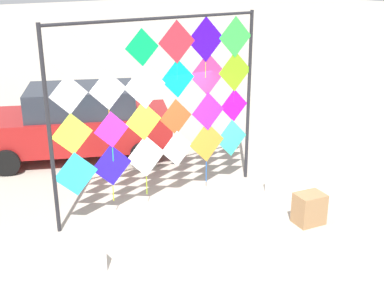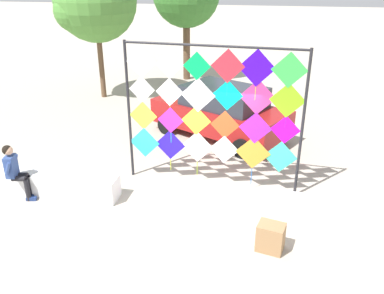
{
  "view_description": "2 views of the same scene",
  "coord_description": "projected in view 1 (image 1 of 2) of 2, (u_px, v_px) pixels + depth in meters",
  "views": [
    {
      "loc": [
        -4.88,
        -6.5,
        4.38
      ],
      "look_at": [
        0.47,
        0.5,
        1.18
      ],
      "focal_mm": 46.2,
      "sensor_mm": 36.0,
      "label": 1
    },
    {
      "loc": [
        1.44,
        -8.06,
        5.09
      ],
      "look_at": [
        -0.36,
        0.76,
        1.1
      ],
      "focal_mm": 37.3,
      "sensor_mm": 36.0,
      "label": 2
    }
  ],
  "objects": [
    {
      "name": "plaza_ledge_right",
      "position": [
        340.0,
        161.0,
        11.14
      ],
      "size": [
        4.17,
        0.57,
        0.57
      ],
      "primitive_type": "cube",
      "color": "white",
      "rests_on": "ground"
    },
    {
      "name": "kite_display_rack",
      "position": [
        163.0,
        97.0,
        9.18
      ],
      "size": [
        4.35,
        0.31,
        3.6
      ],
      "color": "#232328",
      "rests_on": "ground"
    },
    {
      "name": "cardboard_box_large",
      "position": [
        309.0,
        209.0,
        8.92
      ],
      "size": [
        0.59,
        0.5,
        0.58
      ],
      "primitive_type": "cube",
      "rotation": [
        0.0,
        0.0,
        -0.22
      ],
      "color": "#9E754C",
      "rests_on": "ground"
    },
    {
      "name": "parked_car",
      "position": [
        78.0,
        122.0,
        11.96
      ],
      "size": [
        4.84,
        3.76,
        1.73
      ],
      "color": "maroon",
      "rests_on": "ground"
    },
    {
      "name": "ground",
      "position": [
        188.0,
        219.0,
        9.13
      ],
      "size": [
        120.0,
        120.0,
        0.0
      ],
      "primitive_type": "plane",
      "color": "#ADA393"
    }
  ]
}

